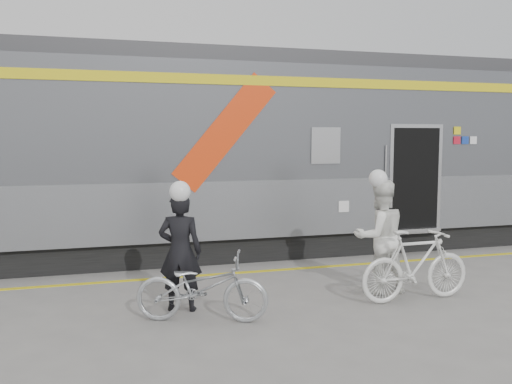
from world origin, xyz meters
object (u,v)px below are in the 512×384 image
object	(u,v)px
bicycle_right	(416,265)
bicycle_left	(202,287)
woman	(380,237)
man	(180,252)

from	to	relation	value
bicycle_right	bicycle_left	bearing A→B (deg)	88.82
woman	bicycle_right	bearing A→B (deg)	117.06
man	bicycle_right	bearing A→B (deg)	-169.41
man	woman	bearing A→B (deg)	-160.15
man	bicycle_right	xyz separation A→B (m)	(3.39, -0.53, -0.30)
woman	bicycle_right	size ratio (longest dim) A/B	0.99
bicycle_left	bicycle_right	world-z (taller)	bicycle_right
bicycle_left	bicycle_right	size ratio (longest dim) A/B	0.98
man	woman	world-z (taller)	woman
bicycle_left	man	bearing A→B (deg)	39.44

